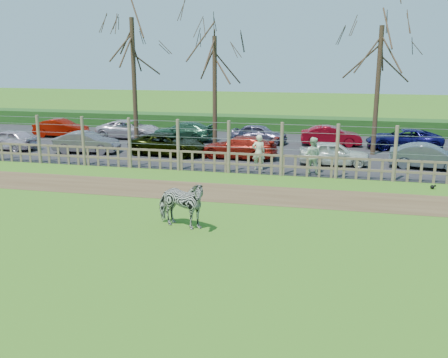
% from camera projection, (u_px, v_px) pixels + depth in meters
% --- Properties ---
extents(ground, '(120.00, 120.00, 0.00)m').
position_uv_depth(ground, '(177.00, 228.00, 16.26)').
color(ground, olive).
rests_on(ground, ground).
extents(dirt_strip, '(34.00, 2.80, 0.01)m').
position_uv_depth(dirt_strip, '(211.00, 192.00, 20.52)').
color(dirt_strip, brown).
rests_on(dirt_strip, ground).
extents(asphalt, '(44.00, 13.00, 0.04)m').
position_uv_depth(asphalt, '(251.00, 148.00, 29.98)').
color(asphalt, '#232326').
rests_on(asphalt, ground).
extents(hedge, '(46.00, 2.00, 1.10)m').
position_uv_depth(hedge, '(267.00, 124.00, 36.48)').
color(hedge, '#1E4716').
rests_on(hedge, ground).
extents(fence, '(30.16, 0.16, 2.50)m').
position_uv_depth(fence, '(229.00, 156.00, 23.64)').
color(fence, brown).
rests_on(fence, ground).
extents(tree_left, '(4.80, 4.80, 7.88)m').
position_uv_depth(tree_left, '(133.00, 52.00, 28.10)').
color(tree_left, '#3D2B1E').
rests_on(tree_left, ground).
extents(tree_mid, '(4.80, 4.80, 6.83)m').
position_uv_depth(tree_mid, '(215.00, 66.00, 28.27)').
color(tree_mid, '#3D2B1E').
rests_on(tree_mid, ground).
extents(tree_right, '(4.80, 4.80, 7.35)m').
position_uv_depth(tree_right, '(380.00, 59.00, 26.75)').
color(tree_right, '#3D2B1E').
rests_on(tree_right, ground).
extents(zebra, '(2.07, 1.32, 1.61)m').
position_uv_depth(zebra, '(180.00, 204.00, 16.13)').
color(zebra, gray).
rests_on(zebra, ground).
extents(visitor_a, '(0.71, 0.55, 1.72)m').
position_uv_depth(visitor_a, '(259.00, 152.00, 24.10)').
color(visitor_a, beige).
rests_on(visitor_a, asphalt).
extents(visitor_b, '(0.97, 0.83, 1.72)m').
position_uv_depth(visitor_b, '(312.00, 155.00, 23.37)').
color(visitor_b, beige).
rests_on(visitor_b, asphalt).
extents(crow, '(0.23, 0.17, 0.19)m').
position_uv_depth(crow, '(433.00, 187.00, 20.96)').
color(crow, black).
rests_on(crow, ground).
extents(car_0, '(3.64, 1.75, 1.20)m').
position_uv_depth(car_0, '(9.00, 139.00, 29.27)').
color(car_0, '#C2AFBE').
rests_on(car_0, asphalt).
extents(car_1, '(3.76, 1.65, 1.20)m').
position_uv_depth(car_1, '(87.00, 142.00, 28.30)').
color(car_1, '#615961').
rests_on(car_1, asphalt).
extents(car_2, '(4.49, 2.41, 1.20)m').
position_uv_depth(car_2, '(168.00, 144.00, 27.77)').
color(car_2, black).
rests_on(car_2, asphalt).
extents(car_3, '(4.26, 2.03, 1.20)m').
position_uv_depth(car_3, '(239.00, 147.00, 26.87)').
color(car_3, maroon).
rests_on(car_3, asphalt).
extents(car_4, '(3.64, 1.74, 1.20)m').
position_uv_depth(car_4, '(334.00, 153.00, 25.20)').
color(car_4, silver).
rests_on(car_4, asphalt).
extents(car_5, '(3.78, 1.74, 1.20)m').
position_uv_depth(car_5, '(428.00, 156.00, 24.43)').
color(car_5, '#505A61').
rests_on(car_5, asphalt).
extents(car_7, '(3.66, 1.33, 1.20)m').
position_uv_depth(car_7, '(61.00, 128.00, 33.74)').
color(car_7, '#900F03').
rests_on(car_7, asphalt).
extents(car_8, '(4.33, 2.02, 1.20)m').
position_uv_depth(car_8, '(130.00, 129.00, 33.22)').
color(car_8, '#C1B3BD').
rests_on(car_8, asphalt).
extents(car_9, '(4.27, 2.03, 1.20)m').
position_uv_depth(car_9, '(183.00, 131.00, 32.30)').
color(car_9, '#234C34').
rests_on(car_9, asphalt).
extents(car_10, '(3.65, 1.76, 1.20)m').
position_uv_depth(car_10, '(259.00, 134.00, 31.34)').
color(car_10, slate).
rests_on(car_10, asphalt).
extents(car_11, '(3.74, 1.60, 1.20)m').
position_uv_depth(car_11, '(331.00, 136.00, 30.56)').
color(car_11, maroon).
rests_on(car_11, asphalt).
extents(car_12, '(4.36, 2.07, 1.20)m').
position_uv_depth(car_12, '(404.00, 139.00, 29.37)').
color(car_12, '#100E4E').
rests_on(car_12, asphalt).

